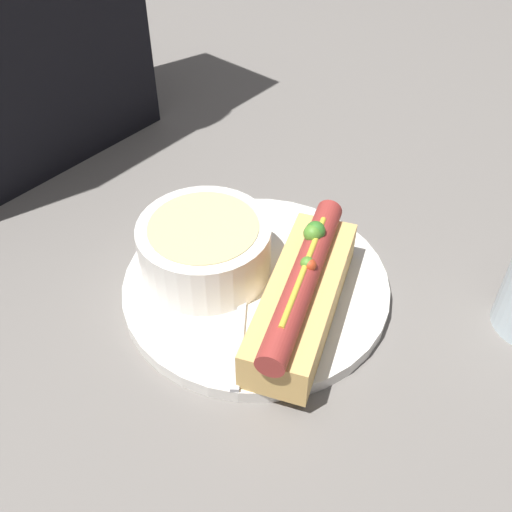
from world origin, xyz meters
name	(u,v)px	position (x,y,z in m)	size (l,w,h in m)	color
ground_plane	(256,290)	(0.00, 0.00, 0.00)	(4.00, 4.00, 0.00)	slate
dinner_plate	(256,285)	(0.00, 0.00, 0.01)	(0.25, 0.25, 0.01)	white
hot_dog	(302,294)	(-0.01, -0.06, 0.04)	(0.19, 0.12, 0.07)	#DBAD60
soup_bowl	(205,246)	(-0.02, 0.05, 0.04)	(0.12, 0.12, 0.05)	silver
spoon	(245,275)	(0.00, 0.01, 0.02)	(0.14, 0.12, 0.01)	#B7B7BC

